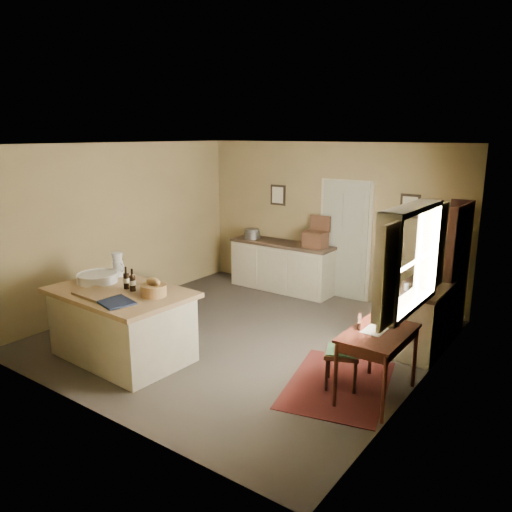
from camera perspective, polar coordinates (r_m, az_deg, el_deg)
The scene contains 16 objects.
ground at distance 7.26m, azimuth -1.47°, elevation -9.17°, with size 5.00×5.00×0.00m, color #4B4339.
wall_back at distance 8.93m, azimuth 8.23°, elevation 4.10°, with size 5.00×0.10×2.70m, color #937C4C.
wall_front at distance 5.15m, azimuth -18.63°, elevation -3.67°, with size 5.00×0.10×2.70m, color #937C4C.
wall_left at distance 8.56m, azimuth -15.01°, elevation 3.36°, with size 0.10×5.00×2.70m, color #937C4C.
wall_right at distance 5.73m, azimuth 18.80°, elevation -1.93°, with size 0.10×5.00×2.70m, color #937C4C.
ceiling at distance 6.69m, azimuth -1.61°, elevation 12.66°, with size 5.00×5.00×0.00m, color silver.
door at distance 8.80m, azimuth 10.09°, elevation 1.94°, with size 0.97×0.06×2.11m, color #A3A48B.
framed_prints at distance 8.77m, azimuth 9.41°, elevation 6.32°, with size 2.82×0.02×0.38m.
window at distance 5.52m, azimuth 17.58°, elevation -0.28°, with size 0.25×1.99×1.12m.
work_island at distance 6.68m, azimuth -15.10°, elevation -7.29°, with size 1.86×1.26×1.20m.
sideboard at distance 9.23m, azimuth 3.01°, elevation -0.98°, with size 1.99×0.57×1.18m.
rug at distance 6.05m, azimuth 9.37°, elevation -14.25°, with size 1.10×1.60×0.01m, color #4D1411.
writing_desk at distance 5.61m, azimuth 13.81°, elevation -9.25°, with size 0.61×1.00×0.82m.
desk_chair at distance 5.85m, azimuth 9.82°, elevation -10.85°, with size 0.38×0.38×0.82m, color black, non-canonical shape.
right_cabinet at distance 7.01m, azimuth 18.38°, elevation -6.73°, with size 0.61×1.10×0.99m.
shelving_unit at distance 7.53m, azimuth 21.51°, elevation -1.61°, with size 0.33×0.86×1.92m.
Camera 1 is at (4.05, -5.32, 2.83)m, focal length 35.00 mm.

